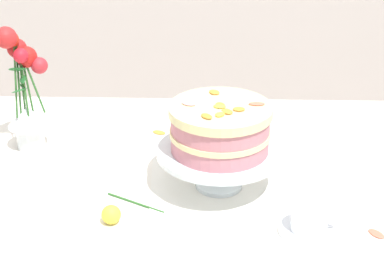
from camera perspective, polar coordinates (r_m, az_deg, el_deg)
dining_table at (r=1.50m, az=-1.65°, el=-7.41°), size 1.40×1.00×0.74m
linen_napkin at (r=1.44m, az=2.52°, el=-4.63°), size 0.34×0.34×0.00m
cake_stand at (r=1.40m, az=2.58°, el=-1.77°), size 0.29×0.29×0.10m
layer_cake at (r=1.37m, az=2.64°, el=0.87°), size 0.23×0.23×0.11m
flower_vase at (r=1.62m, az=-15.35°, el=3.89°), size 0.12×0.11×0.33m
teacup at (r=1.30m, az=10.92°, el=-7.79°), size 0.13×0.13×0.06m
fallen_rose at (r=1.32m, az=-7.45°, el=-7.15°), size 0.14×0.14×0.04m
loose_petal_1 at (r=1.69m, az=-3.10°, el=0.44°), size 0.05×0.04×0.00m
loose_petal_2 at (r=1.34m, az=16.86°, el=-8.64°), size 0.04×0.05×0.00m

